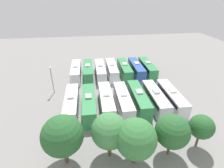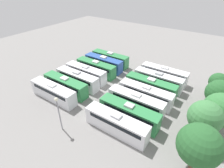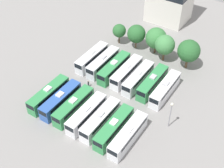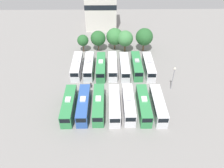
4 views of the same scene
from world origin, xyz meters
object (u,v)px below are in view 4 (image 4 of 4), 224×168
(bus_11, at_px, (125,66))
(depot_building, at_px, (101,5))
(bus_8, at_px, (89,66))
(tree_1, at_px, (98,38))
(bus_12, at_px, (137,65))
(light_pole, at_px, (174,74))
(bus_4, at_px, (129,104))
(tree_4, at_px, (144,37))
(bus_7, at_px, (77,66))
(bus_10, at_px, (113,66))
(worker_person, at_px, (91,85))
(bus_6, at_px, (158,104))
(bus_5, at_px, (144,104))
(bus_3, at_px, (114,105))
(tree_3, at_px, (125,39))
(bus_0, at_px, (69,105))
(bus_9, at_px, (101,66))
(bus_13, at_px, (149,66))
(bus_1, at_px, (84,104))
(tree_2, at_px, (115,37))
(tree_0, at_px, (83,40))
(bus_2, at_px, (99,104))

(bus_11, bearing_deg, depot_building, 103.20)
(bus_8, bearing_deg, tree_1, 79.31)
(bus_12, bearing_deg, light_pole, -45.85)
(bus_4, bearing_deg, tree_4, 75.79)
(bus_7, xyz_separation_m, bus_10, (10.10, -0.10, 0.00))
(bus_7, xyz_separation_m, worker_person, (4.39, -7.57, -1.01))
(bus_6, bearing_deg, bus_12, 101.28)
(bus_5, distance_m, depot_building, 47.93)
(bus_8, distance_m, bus_10, 6.68)
(bus_3, bearing_deg, tree_3, 81.57)
(bus_6, xyz_separation_m, depot_building, (-13.87, 46.33, 6.73))
(bus_0, bearing_deg, depot_building, 82.27)
(bus_9, height_order, worker_person, bus_9)
(tree_1, xyz_separation_m, depot_building, (0.55, 18.35, 4.24))
(bus_6, distance_m, bus_13, 15.56)
(bus_3, bearing_deg, bus_5, -0.29)
(bus_1, relative_size, depot_building, 0.65)
(bus_6, xyz_separation_m, tree_2, (-9.12, 28.75, 2.65))
(bus_0, height_order, depot_building, depot_building)
(bus_13, height_order, tree_3, tree_3)
(bus_0, xyz_separation_m, bus_8, (3.45, 15.79, 0.00))
(bus_4, bearing_deg, bus_9, 113.60)
(tree_0, bearing_deg, tree_3, -1.02)
(bus_1, height_order, tree_3, tree_3)
(bus_2, height_order, bus_6, same)
(bus_7, relative_size, bus_11, 1.00)
(bus_6, height_order, bus_7, same)
(light_pole, height_order, tree_4, tree_4)
(worker_person, bearing_deg, tree_0, 100.63)
(bus_8, xyz_separation_m, bus_13, (16.86, -0.42, 0.00))
(bus_6, bearing_deg, bus_13, 89.40)
(tree_4, bearing_deg, bus_11, -119.99)
(bus_6, xyz_separation_m, tree_0, (-19.25, 27.30, 2.13))
(bus_9, distance_m, bus_13, 13.46)
(bus_9, xyz_separation_m, tree_1, (-1.13, 12.36, 2.49))
(bus_3, relative_size, bus_12, 1.00)
(bus_12, xyz_separation_m, light_pole, (8.08, -8.33, 2.77))
(bus_13, bearing_deg, bus_0, -142.87)
(bus_3, xyz_separation_m, worker_person, (-5.85, 8.39, -1.01))
(bus_6, distance_m, bus_7, 25.74)
(tree_2, bearing_deg, bus_5, -78.46)
(tree_1, bearing_deg, bus_0, -101.62)
(bus_9, relative_size, tree_0, 1.93)
(bus_3, height_order, bus_12, same)
(bus_2, relative_size, bus_6, 1.00)
(bus_0, relative_size, tree_0, 1.93)
(bus_7, height_order, bus_11, same)
(bus_9, height_order, tree_0, tree_0)
(tree_0, bearing_deg, bus_2, -77.83)
(bus_7, distance_m, light_pole, 26.52)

